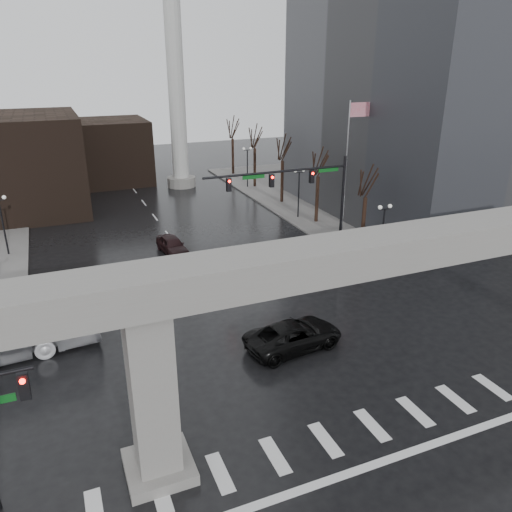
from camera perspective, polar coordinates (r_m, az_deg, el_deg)
name	(u,v)px	position (r m, az deg, el deg)	size (l,w,h in m)	color
ground	(314,425)	(23.78, 6.67, -18.64)	(160.00, 160.00, 0.00)	black
sidewalk_ne	(358,189)	(64.36, 11.54, 7.56)	(28.00, 36.00, 0.15)	slate
elevated_guideway	(349,281)	(20.66, 10.56, -2.86)	(48.00, 2.60, 8.70)	gray
building_far_left	(0,165)	(58.70, -27.17, 9.21)	(16.00, 14.00, 10.00)	black
building_far_mid	(108,152)	(68.93, -16.53, 11.37)	(10.00, 10.00, 8.00)	black
smokestack	(176,76)	(63.50, -9.18, 19.66)	(3.60, 3.60, 30.00)	#B9B9B5
signal_mast_arm	(302,187)	(40.11, 5.32, 7.90)	(12.12, 0.43, 8.00)	black
flagpole_assembly	(350,153)	(45.61, 10.66, 11.49)	(2.06, 0.12, 12.00)	silver
lamp_right_0	(383,225)	(39.21, 14.34, 3.40)	(1.22, 0.32, 5.11)	black
lamp_right_1	(299,185)	(50.62, 4.93, 8.08)	(1.22, 0.32, 5.11)	black
lamp_right_2	(247,160)	(63.08, -1.00, 10.87)	(1.22, 0.32, 5.11)	black
lamp_left_1	(1,216)	(45.37, -27.10, 4.13)	(1.22, 0.32, 5.11)	black
lamp_left_2	(8,179)	(58.95, -26.44, 7.85)	(1.22, 0.32, 5.11)	black
tree_right_0	(364,218)	(43.09, 12.23, 4.27)	(1.09, 1.58, 7.50)	black
tree_right_1	(317,195)	(49.56, 7.03, 6.96)	(1.09, 1.61, 7.67)	black
tree_right_2	(282,177)	(56.43, 3.03, 8.97)	(1.10, 1.63, 7.85)	black
tree_right_3	(255,164)	(63.57, -0.12, 10.50)	(1.11, 1.66, 8.02)	black
tree_right_4	(233,153)	(70.89, -2.65, 11.70)	(1.12, 1.69, 8.19)	black
pickup_truck	(294,335)	(28.53, 4.35, -9.03)	(2.62, 5.69, 1.58)	black
far_car	(172,245)	(42.40, -9.56, 1.25)	(1.72, 4.28, 1.46)	black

